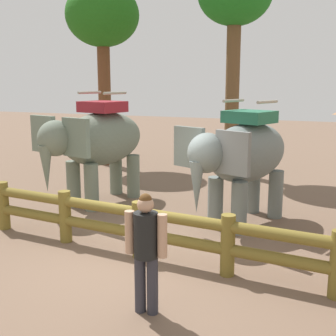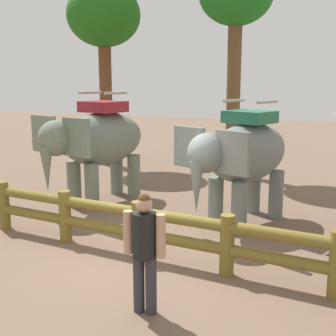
# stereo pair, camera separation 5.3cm
# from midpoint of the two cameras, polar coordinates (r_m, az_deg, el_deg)

# --- Properties ---
(ground_plane) EXTENTS (60.00, 60.00, 0.00)m
(ground_plane) POSITION_cam_midpoint_polar(r_m,az_deg,el_deg) (8.23, -4.29, -11.64)
(ground_plane) COLOR brown
(log_fence) EXTENTS (7.06, 0.93, 1.05)m
(log_fence) POSITION_cam_midpoint_polar(r_m,az_deg,el_deg) (8.11, -4.01, -7.42)
(log_fence) COLOR brown
(log_fence) RESTS_ON ground
(elephant_near_left) EXTENTS (2.23, 3.49, 2.92)m
(elephant_near_left) POSITION_cam_midpoint_polar(r_m,az_deg,el_deg) (11.55, -9.26, 3.38)
(elephant_near_left) COLOR slate
(elephant_near_left) RESTS_ON ground
(elephant_center) EXTENTS (2.39, 3.32, 2.79)m
(elephant_center) POSITION_cam_midpoint_polar(r_m,az_deg,el_deg) (9.83, 9.51, 1.55)
(elephant_center) COLOR slate
(elephant_center) RESTS_ON ground
(tourist_woman_in_black) EXTENTS (0.61, 0.35, 1.72)m
(tourist_woman_in_black) POSITION_cam_midpoint_polar(r_m,az_deg,el_deg) (6.09, -3.13, -9.94)
(tourist_woman_in_black) COLOR #2F2F37
(tourist_woman_in_black) RESTS_ON ground
(tree_far_left) EXTENTS (2.45, 2.45, 7.03)m
(tree_far_left) POSITION_cam_midpoint_polar(r_m,az_deg,el_deg) (15.46, 8.55, 20.51)
(tree_far_left) COLOR brown
(tree_far_left) RESTS_ON ground
(tree_back_center) EXTENTS (2.69, 2.69, 6.69)m
(tree_back_center) POSITION_cam_midpoint_polar(r_m,az_deg,el_deg) (17.11, -8.57, 18.39)
(tree_back_center) COLOR brown
(tree_back_center) RESTS_ON ground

